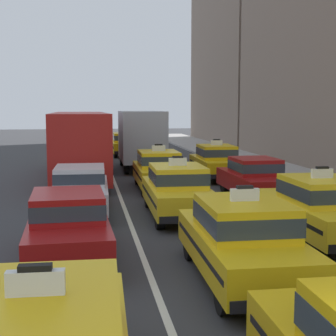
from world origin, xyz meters
The scene contains 14 objects.
lane_stripe_left_center centered at (-1.60, 20.00, 0.00)m, with size 0.14×80.00×0.01m, color silver.
lane_stripe_center_right centered at (1.60, 20.00, 0.00)m, with size 0.14×80.00×0.01m, color silver.
sedan_left_second centered at (-3.29, 8.68, 0.85)m, with size 1.92×4.36×1.58m.
sedan_left_third centered at (-3.08, 13.62, 0.85)m, with size 1.86×4.34×1.58m.
bus_left_fourth centered at (-3.18, 22.22, 1.82)m, with size 2.68×11.24×3.22m.
taxi_left_fifth centered at (-3.21, 30.67, 0.88)m, with size 1.82×4.56×1.96m.
taxi_center_second centered at (0.17, 6.70, 0.88)m, with size 1.91×4.59×1.96m.
taxi_center_third centered at (-0.05, 12.69, 0.88)m, with size 1.90×4.59×1.96m.
taxi_center_fourth centered at (0.11, 17.90, 0.88)m, with size 1.88×4.58×1.96m.
box_truck_center_fifth centered at (0.15, 25.51, 1.78)m, with size 2.38×6.99×3.27m.
taxi_center_sixth centered at (-0.12, 33.20, 0.88)m, with size 1.89×4.59×1.96m.
taxi_right_second centered at (3.12, 9.39, 0.88)m, with size 1.83×4.56×1.96m.
sedan_right_third centered at (3.39, 15.23, 0.85)m, with size 1.79×4.31×1.58m.
taxi_right_fourth centered at (3.35, 20.71, 0.88)m, with size 1.94×4.61×1.96m.
Camera 1 is at (-2.83, -2.42, 3.45)m, focal length 52.59 mm.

